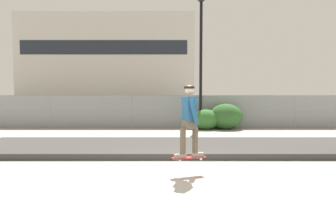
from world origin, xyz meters
The scene contains 12 objects.
ground_plane centered at (0.00, 0.00, 0.00)m, with size 120.00×120.00×0.00m, color #9E998E.
gravel_berm centered at (0.00, 3.38, 0.10)m, with size 13.75×3.22×0.19m, color #3D3A38.
skateboard centered at (0.21, 0.26, 0.42)m, with size 0.82×0.45×0.07m.
skater centered at (0.21, 0.26, 1.37)m, with size 0.71×0.62×1.66m.
chain_fence centered at (0.00, 9.76, 0.93)m, with size 23.07×0.06×1.85m.
street_lamp centered at (1.51, 9.41, 4.46)m, with size 0.44×0.44×7.23m.
parked_car_near centered at (-4.61, 13.10, 0.84)m, with size 4.49×2.13×1.66m.
parked_car_mid centered at (2.38, 13.14, 0.84)m, with size 4.47×2.08×1.66m.
parked_car_far centered at (7.80, 13.23, 0.84)m, with size 4.41×1.96×1.66m.
library_building centered at (-11.61, 51.09, 8.23)m, with size 31.98×13.35×16.46m.
shrub_left centered at (1.77, 9.10, 0.55)m, with size 1.41×1.15×1.09m.
shrub_center centered at (2.87, 9.22, 0.70)m, with size 1.80×1.47×1.39m.
Camera 1 is at (-0.28, -6.27, 1.88)m, focal length 30.55 mm.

